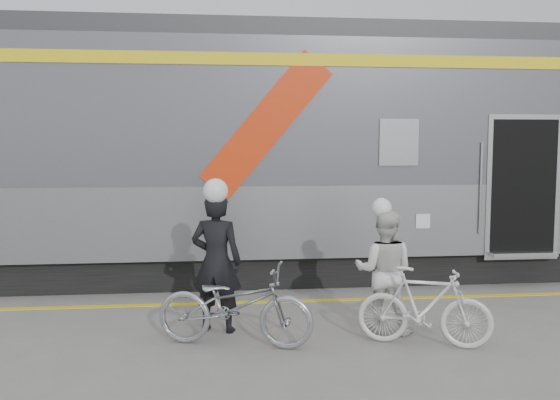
{
  "coord_description": "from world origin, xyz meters",
  "views": [
    {
      "loc": [
        -0.97,
        -6.0,
        2.22
      ],
      "look_at": [
        -0.17,
        1.6,
        1.5
      ],
      "focal_mm": 38.0,
      "sensor_mm": 36.0,
      "label": 1
    }
  ],
  "objects": [
    {
      "name": "train",
      "position": [
        1.55,
        4.19,
        2.05
      ],
      "size": [
        24.0,
        3.17,
        4.1
      ],
      "color": "black",
      "rests_on": "ground"
    },
    {
      "name": "safety_strip",
      "position": [
        0.0,
        2.15,
        0.0
      ],
      "size": [
        24.0,
        0.12,
        0.01
      ],
      "primitive_type": "cube",
      "color": "yellow",
      "rests_on": "ground"
    },
    {
      "name": "bicycle_left",
      "position": [
        -0.8,
        0.38,
        0.46
      ],
      "size": [
        1.85,
        1.06,
        0.92
      ],
      "primitive_type": "imported",
      "rotation": [
        0.0,
        0.0,
        1.29
      ],
      "color": "#93969A",
      "rests_on": "ground"
    },
    {
      "name": "helmet_man",
      "position": [
        -1.0,
        0.93,
        1.81
      ],
      "size": [
        0.29,
        0.29,
        0.29
      ],
      "primitive_type": "sphere",
      "color": "white",
      "rests_on": "man"
    },
    {
      "name": "bicycle_right",
      "position": [
        1.27,
        0.16,
        0.44
      ],
      "size": [
        1.52,
        0.92,
        0.88
      ],
      "primitive_type": "imported",
      "rotation": [
        0.0,
        0.0,
        1.2
      ],
      "color": "silver",
      "rests_on": "ground"
    },
    {
      "name": "helmet_woman",
      "position": [
        0.97,
        0.71,
        1.57
      ],
      "size": [
        0.23,
        0.23,
        0.23
      ],
      "primitive_type": "sphere",
      "color": "white",
      "rests_on": "woman"
    },
    {
      "name": "man",
      "position": [
        -1.0,
        0.93,
        0.83
      ],
      "size": [
        0.69,
        0.55,
        1.67
      ],
      "primitive_type": "imported",
      "rotation": [
        0.0,
        0.0,
        2.87
      ],
      "color": "black",
      "rests_on": "ground"
    },
    {
      "name": "woman",
      "position": [
        0.97,
        0.71,
        0.73
      ],
      "size": [
        0.86,
        0.77,
        1.46
      ],
      "primitive_type": "imported",
      "rotation": [
        0.0,
        0.0,
        2.77
      ],
      "color": "silver",
      "rests_on": "ground"
    },
    {
      "name": "ground",
      "position": [
        0.0,
        0.0,
        0.0
      ],
      "size": [
        90.0,
        90.0,
        0.0
      ],
      "primitive_type": "plane",
      "color": "slate",
      "rests_on": "ground"
    }
  ]
}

